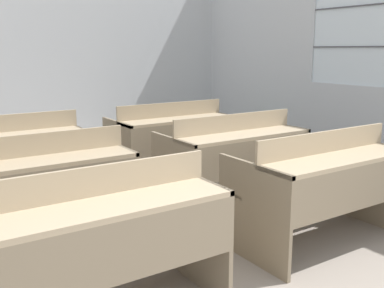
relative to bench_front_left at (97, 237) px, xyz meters
The scene contains 9 objects.
wall_back 4.46m from the bench_front_left, 77.30° to the left, with size 5.73×0.06×3.06m.
wall_right_with_window 4.12m from the bench_front_left, 18.28° to the left, with size 0.06×5.90×3.06m.
bench_front_left is the anchor object (origin of this frame).
bench_front_right 1.77m from the bench_front_left, ahead, with size 1.32×0.72×0.85m.
bench_second_left 1.09m from the bench_front_left, 90.79° to the left, with size 1.32×0.72×0.85m.
bench_second_right 2.08m from the bench_front_left, 31.17° to the left, with size 1.32×0.72×0.85m.
bench_third_left 2.19m from the bench_front_left, 89.76° to the left, with size 1.32×0.72×0.85m.
bench_third_right 2.80m from the bench_front_left, 51.08° to the left, with size 1.32×0.72×0.85m.
wastepaper_bin 4.50m from the bench_front_left, 39.00° to the left, with size 0.31×0.31×0.30m.
Camera 1 is at (-1.74, -0.40, 1.43)m, focal length 42.00 mm.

